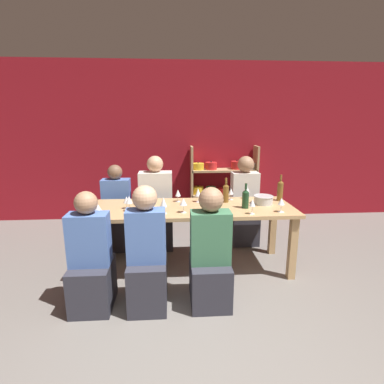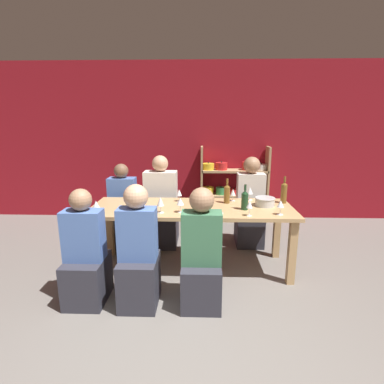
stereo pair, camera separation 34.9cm
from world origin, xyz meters
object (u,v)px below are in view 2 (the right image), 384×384
object	(u,v)px
wine_glass_red_b	(179,193)
person_far_b	(124,215)
dining_table	(192,215)
person_near_a	(139,260)
wine_glass_empty_c	(205,204)
wine_glass_red_g	(233,193)
wine_glass_red_c	(250,205)
person_far_a	(250,212)
person_near_c	(86,261)
wine_glass_red_e	(127,198)
person_far_c	(161,212)
wine_glass_white_a	(128,199)
cell_phone	(219,215)
wine_glass_empty_b	(180,202)
wine_glass_red_f	(96,205)
wine_glass_empty_d	(281,204)
person_near_b	(201,262)
wine_bottle_dark	(284,192)
wine_bottle_amber	(227,193)
wine_bottle_green	(245,200)
wine_glass_red_a	(199,193)
shelf_unit	(232,190)
wine_glass_red_d	(250,191)
mixing_bowl	(265,201)
wine_glass_empty_a	(160,202)

from	to	relation	value
wine_glass_red_b	person_far_b	world-z (taller)	person_far_b
dining_table	person_near_a	distance (m)	0.90
wine_glass_empty_c	wine_glass_red_g	distance (m)	0.67
wine_glass_red_c	wine_glass_red_g	xyz separation A→B (m)	(-0.11, 0.60, -0.02)
wine_glass_red_g	person_far_a	bearing A→B (deg)	58.27
wine_glass_red_g	person_near_c	world-z (taller)	person_near_c
dining_table	wine_glass_red_b	world-z (taller)	wine_glass_red_b
wine_glass_red_e	person_far_c	size ratio (longest dim) A/B	0.11
wine_glass_white_a	cell_phone	bearing A→B (deg)	-9.93
wine_glass_empty_b	wine_glass_red_f	bearing A→B (deg)	-171.66
person_far_c	wine_glass_empty_d	bearing A→B (deg)	144.34
wine_glass_red_c	wine_glass_empty_d	size ratio (longest dim) A/B	1.05
wine_glass_red_b	wine_glass_empty_b	size ratio (longest dim) A/B	0.95
person_near_c	person_near_b	bearing A→B (deg)	-0.53
person_far_b	wine_glass_empty_d	bearing A→B (deg)	153.53
wine_glass_white_a	person_near_c	size ratio (longest dim) A/B	0.15
wine_glass_red_f	person_near_b	xyz separation A→B (m)	(1.10, -0.37, -0.44)
wine_glass_empty_b	person_near_a	world-z (taller)	person_near_a
person_far_c	wine_bottle_dark	bearing A→B (deg)	161.11
wine_bottle_amber	person_near_a	xyz separation A→B (m)	(-0.89, -0.91, -0.43)
wine_glass_empty_d	wine_bottle_dark	bearing A→B (deg)	71.54
person_near_a	wine_glass_empty_b	bearing A→B (deg)	55.46
wine_bottle_green	wine_glass_empty_b	distance (m)	0.71
wine_bottle_green	wine_glass_empty_d	distance (m)	0.39
wine_glass_red_e	person_near_a	distance (m)	0.86
wine_glass_red_a	wine_glass_red_g	world-z (taller)	wine_glass_red_a
shelf_unit	cell_phone	distance (m)	2.14
wine_glass_red_d	wine_glass_empty_b	bearing A→B (deg)	-146.98
dining_table	wine_glass_red_a	bearing A→B (deg)	68.55
wine_glass_red_b	wine_bottle_dark	bearing A→B (deg)	-1.54
wine_glass_red_a	wine_glass_red_e	distance (m)	0.85
wine_glass_red_f	person_far_c	size ratio (longest dim) A/B	0.12
mixing_bowl	wine_bottle_green	distance (m)	0.31
shelf_unit	person_far_c	distance (m)	1.54
dining_table	wine_bottle_dark	bearing A→B (deg)	10.42
wine_glass_red_e	person_far_c	xyz separation A→B (m)	(0.29, 0.76, -0.40)
wine_bottle_green	wine_glass_empty_a	distance (m)	0.93
wine_glass_red_d	wine_glass_red_f	size ratio (longest dim) A/B	1.09
dining_table	wine_glass_red_c	xyz separation A→B (m)	(0.61, -0.32, 0.21)
person_far_a	wine_bottle_amber	bearing A→B (deg)	56.93
wine_glass_red_d	wine_glass_red_f	bearing A→B (deg)	-158.62
wine_bottle_green	wine_glass_white_a	xyz separation A→B (m)	(-1.29, -0.04, 0.01)
shelf_unit	wine_glass_red_c	xyz separation A→B (m)	(-0.04, -2.12, 0.34)
wine_glass_empty_d	person_near_c	distance (m)	2.03
wine_glass_empty_a	wine_glass_empty_d	xyz separation A→B (m)	(1.26, -0.03, -0.01)
person_near_c	person_far_b	bearing A→B (deg)	89.81
wine_glass_red_c	person_near_b	bearing A→B (deg)	-141.16
wine_glass_red_d	person_near_a	distance (m)	1.64
wine_glass_red_g	person_near_c	size ratio (longest dim) A/B	0.13
wine_glass_red_a	wine_glass_empty_c	xyz separation A→B (m)	(0.07, -0.50, -0.00)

